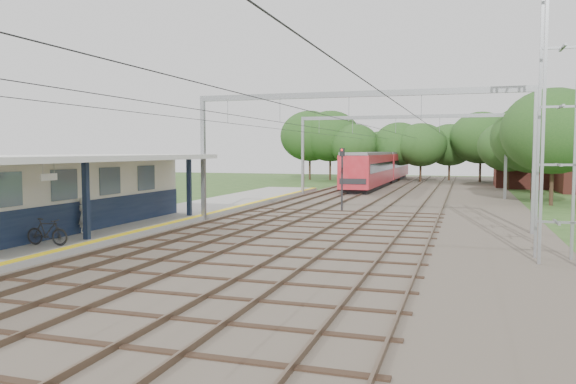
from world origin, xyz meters
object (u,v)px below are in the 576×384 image
at_px(person, 83,216).
at_px(train, 382,167).
at_px(signal_post, 342,173).
at_px(bicycle, 47,232).

relative_size(person, train, 0.05).
height_order(train, signal_post, signal_post).
relative_size(person, signal_post, 0.38).
distance_m(bicycle, train, 49.08).
relative_size(person, bicycle, 0.92).
bearing_deg(bicycle, signal_post, -29.49).
height_order(bicycle, train, train).
bearing_deg(signal_post, train, 114.73).
xyz_separation_m(train, signal_post, (1.85, -30.86, 0.48)).
relative_size(train, signal_post, 8.53).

